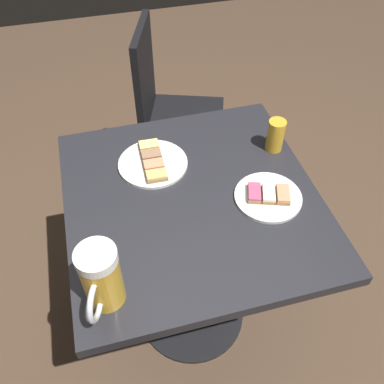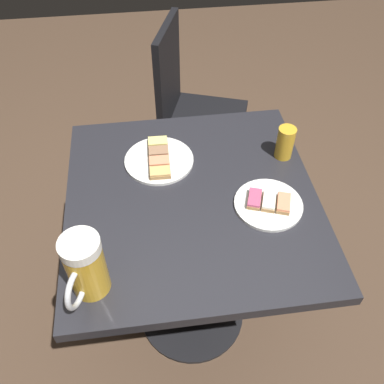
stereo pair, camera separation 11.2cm
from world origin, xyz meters
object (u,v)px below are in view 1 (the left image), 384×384
at_px(beer_mug, 101,278).
at_px(cafe_chair, 168,108).
at_px(plate_near, 153,162).
at_px(beer_glass_small, 275,135).
at_px(plate_far, 268,196).

bearing_deg(beer_mug, cafe_chair, -110.06).
height_order(beer_mug, cafe_chair, beer_mug).
height_order(plate_near, beer_glass_small, beer_glass_small).
relative_size(beer_glass_small, cafe_chair, 0.12).
xyz_separation_m(beer_mug, cafe_chair, (-0.39, -1.07, -0.34)).
xyz_separation_m(plate_far, cafe_chair, (0.12, -0.86, -0.26)).
bearing_deg(plate_near, plate_far, 142.61).
bearing_deg(plate_far, beer_glass_small, -116.31).
bearing_deg(plate_far, beer_mug, 22.15).
distance_m(plate_near, beer_glass_small, 0.41).
bearing_deg(plate_near, cafe_chair, -106.33).
bearing_deg(plate_near, beer_glass_small, 176.40).
bearing_deg(cafe_chair, beer_glass_small, 38.80).
bearing_deg(beer_mug, plate_far, -157.85).
bearing_deg(beer_glass_small, plate_far, 63.69).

